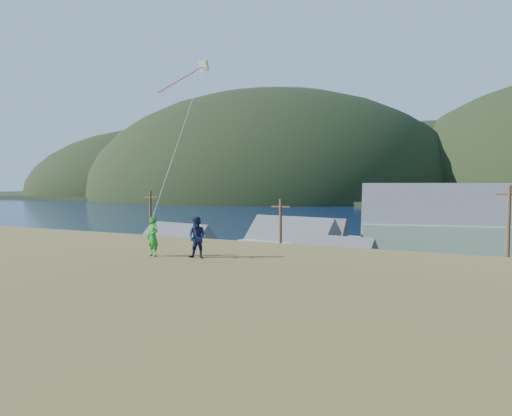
{
  "coord_description": "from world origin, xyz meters",
  "views": [
    {
      "loc": [
        11.81,
        -32.54,
        10.03
      ],
      "look_at": [
        1.52,
        -11.51,
        8.8
      ],
      "focal_mm": 32.0,
      "sensor_mm": 36.0,
      "label": 1
    }
  ],
  "objects_px": {
    "shed_white": "(330,267)",
    "kite_flyer_green": "(153,236)",
    "shed_palegreen_near": "(289,247)",
    "kite_flyer_navy": "(197,237)",
    "wharf": "(355,244)",
    "shed_teal": "(173,252)",
    "shed_palegreen_far": "(309,239)"
  },
  "relations": [
    {
      "from": "shed_white",
      "to": "kite_flyer_green",
      "type": "height_order",
      "value": "kite_flyer_green"
    },
    {
      "from": "shed_palegreen_near",
      "to": "shed_white",
      "type": "bearing_deg",
      "value": -36.54
    },
    {
      "from": "shed_white",
      "to": "kite_flyer_navy",
      "type": "distance_m",
      "value": 26.56
    },
    {
      "from": "wharf",
      "to": "shed_palegreen_near",
      "type": "relative_size",
      "value": 2.29
    },
    {
      "from": "wharf",
      "to": "kite_flyer_green",
      "type": "height_order",
      "value": "kite_flyer_green"
    },
    {
      "from": "shed_teal",
      "to": "kite_flyer_green",
      "type": "xyz_separation_m",
      "value": [
        18.54,
        -26.36,
        5.4
      ]
    },
    {
      "from": "shed_white",
      "to": "kite_flyer_green",
      "type": "distance_m",
      "value": 26.84
    },
    {
      "from": "shed_teal",
      "to": "kite_flyer_green",
      "type": "bearing_deg",
      "value": -44.31
    },
    {
      "from": "shed_teal",
      "to": "kite_flyer_navy",
      "type": "bearing_deg",
      "value": -41.35
    },
    {
      "from": "shed_teal",
      "to": "shed_white",
      "type": "xyz_separation_m",
      "value": [
        17.8,
        -0.12,
        -0.17
      ]
    },
    {
      "from": "shed_teal",
      "to": "shed_palegreen_near",
      "type": "bearing_deg",
      "value": 45.07
    },
    {
      "from": "shed_white",
      "to": "shed_palegreen_near",
      "type": "bearing_deg",
      "value": 141.02
    },
    {
      "from": "shed_white",
      "to": "kite_flyer_green",
      "type": "relative_size",
      "value": 5.41
    },
    {
      "from": "shed_teal",
      "to": "shed_palegreen_far",
      "type": "distance_m",
      "value": 20.23
    },
    {
      "from": "wharf",
      "to": "shed_white",
      "type": "distance_m",
      "value": 32.7
    },
    {
      "from": "shed_teal",
      "to": "kite_flyer_green",
      "type": "distance_m",
      "value": 32.68
    },
    {
      "from": "shed_teal",
      "to": "kite_flyer_navy",
      "type": "distance_m",
      "value": 33.43
    },
    {
      "from": "shed_teal",
      "to": "kite_flyer_navy",
      "type": "relative_size",
      "value": 6.1
    },
    {
      "from": "shed_teal",
      "to": "shed_palegreen_far",
      "type": "xyz_separation_m",
      "value": [
        9.44,
        17.89,
        -0.07
      ]
    },
    {
      "from": "wharf",
      "to": "shed_palegreen_near",
      "type": "distance_m",
      "value": 24.8
    },
    {
      "from": "wharf",
      "to": "shed_white",
      "type": "xyz_separation_m",
      "value": [
        5.65,
        -32.15,
        1.96
      ]
    },
    {
      "from": "shed_palegreen_far",
      "to": "shed_palegreen_near",
      "type": "bearing_deg",
      "value": -84.09
    },
    {
      "from": "kite_flyer_green",
      "to": "kite_flyer_navy",
      "type": "relative_size",
      "value": 0.98
    },
    {
      "from": "wharf",
      "to": "shed_teal",
      "type": "xyz_separation_m",
      "value": [
        -12.14,
        -32.03,
        2.13
      ]
    },
    {
      "from": "wharf",
      "to": "kite_flyer_navy",
      "type": "xyz_separation_m",
      "value": [
        8.2,
        -57.99,
        7.55
      ]
    },
    {
      "from": "shed_teal",
      "to": "kite_flyer_green",
      "type": "relative_size",
      "value": 6.21
    },
    {
      "from": "shed_palegreen_near",
      "to": "shed_teal",
      "type": "bearing_deg",
      "value": -135.3
    },
    {
      "from": "shed_palegreen_far",
      "to": "kite_flyer_green",
      "type": "distance_m",
      "value": 45.51
    },
    {
      "from": "shed_teal",
      "to": "kite_flyer_navy",
      "type": "xyz_separation_m",
      "value": [
        20.34,
        -25.96,
        5.42
      ]
    },
    {
      "from": "shed_palegreen_far",
      "to": "wharf",
      "type": "bearing_deg",
      "value": 78.03
    },
    {
      "from": "shed_palegreen_far",
      "to": "kite_flyer_green",
      "type": "bearing_deg",
      "value": -79.51
    },
    {
      "from": "wharf",
      "to": "shed_teal",
      "type": "distance_m",
      "value": 34.32
    }
  ]
}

